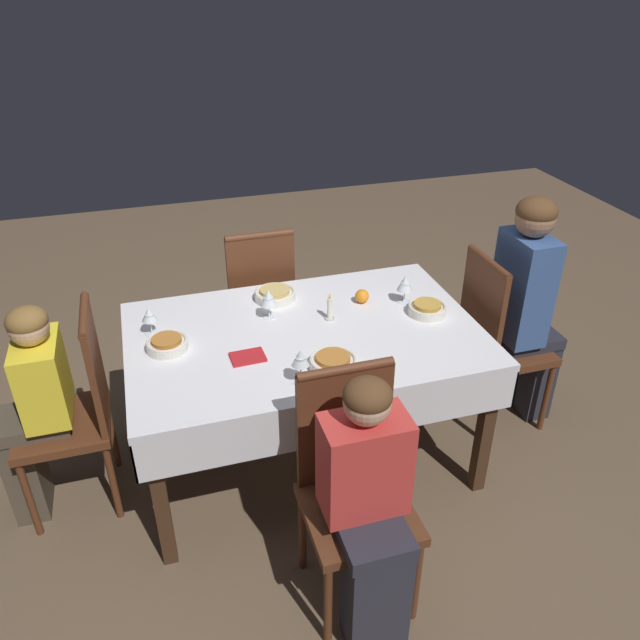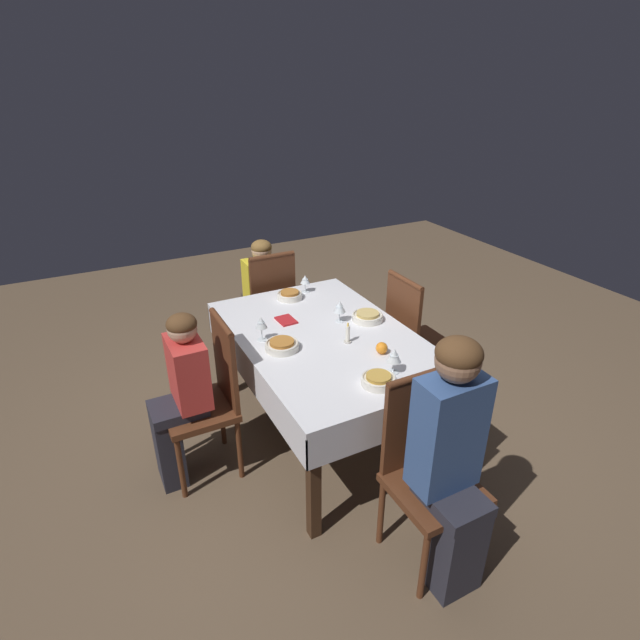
{
  "view_description": "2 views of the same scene",
  "coord_description": "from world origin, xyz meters",
  "px_view_note": "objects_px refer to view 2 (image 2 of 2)",
  "views": [
    {
      "loc": [
        -0.63,
        -2.33,
        2.23
      ],
      "look_at": [
        0.06,
        -0.05,
        0.83
      ],
      "focal_mm": 35.0,
      "sensor_mm": 36.0,
      "label": 1
    },
    {
      "loc": [
        2.4,
        -1.28,
        2.21
      ],
      "look_at": [
        0.02,
        -0.04,
        0.87
      ],
      "focal_mm": 28.0,
      "sensor_mm": 36.0,
      "label": 2
    }
  ],
  "objects_px": {
    "dining_table": "(325,346)",
    "napkin_red_folded": "(286,320)",
    "bowl_west": "(290,295)",
    "chair_north": "(413,335)",
    "bowl_north": "(368,316)",
    "wine_glass_west": "(305,280)",
    "wine_glass_north": "(340,307)",
    "chair_west": "(269,304)",
    "wine_glass_south": "(261,323)",
    "person_adult_denim": "(453,454)",
    "candle_centerpiece": "(348,335)",
    "chair_east": "(427,464)",
    "wine_glass_east": "(394,356)",
    "bowl_south": "(282,345)",
    "chair_south": "(210,393)",
    "person_child_red": "(180,393)",
    "person_child_yellow": "(261,292)",
    "bowl_east": "(378,380)",
    "orange_fruit": "(382,348)"
  },
  "relations": [
    {
      "from": "wine_glass_north",
      "to": "orange_fruit",
      "type": "height_order",
      "value": "wine_glass_north"
    },
    {
      "from": "wine_glass_south",
      "to": "bowl_west",
      "type": "relative_size",
      "value": 0.87
    },
    {
      "from": "orange_fruit",
      "to": "napkin_red_folded",
      "type": "height_order",
      "value": "orange_fruit"
    },
    {
      "from": "person_child_yellow",
      "to": "bowl_north",
      "type": "distance_m",
      "value": 1.2
    },
    {
      "from": "wine_glass_south",
      "to": "chair_south",
      "type": "bearing_deg",
      "value": -75.74
    },
    {
      "from": "wine_glass_west",
      "to": "orange_fruit",
      "type": "height_order",
      "value": "wine_glass_west"
    },
    {
      "from": "wine_glass_east",
      "to": "napkin_red_folded",
      "type": "distance_m",
      "value": 0.88
    },
    {
      "from": "dining_table",
      "to": "napkin_red_folded",
      "type": "bearing_deg",
      "value": -154.79
    },
    {
      "from": "chair_west",
      "to": "orange_fruit",
      "type": "relative_size",
      "value": 14.27
    },
    {
      "from": "chair_east",
      "to": "chair_south",
      "type": "relative_size",
      "value": 1.0
    },
    {
      "from": "bowl_south",
      "to": "orange_fruit",
      "type": "distance_m",
      "value": 0.58
    },
    {
      "from": "person_child_yellow",
      "to": "napkin_red_folded",
      "type": "xyz_separation_m",
      "value": [
        0.9,
        -0.17,
        0.18
      ]
    },
    {
      "from": "chair_north",
      "to": "wine_glass_east",
      "type": "relative_size",
      "value": 6.76
    },
    {
      "from": "wine_glass_west",
      "to": "wine_glass_north",
      "type": "xyz_separation_m",
      "value": [
        0.54,
        -0.01,
        0.01
      ]
    },
    {
      "from": "person_child_yellow",
      "to": "candle_centerpiece",
      "type": "xyz_separation_m",
      "value": [
        1.34,
        0.04,
        0.22
      ]
    },
    {
      "from": "bowl_east",
      "to": "wine_glass_south",
      "type": "relative_size",
      "value": 1.16
    },
    {
      "from": "bowl_east",
      "to": "bowl_west",
      "type": "relative_size",
      "value": 1.01
    },
    {
      "from": "chair_south",
      "to": "wine_glass_north",
      "type": "distance_m",
      "value": 0.97
    },
    {
      "from": "orange_fruit",
      "to": "bowl_west",
      "type": "bearing_deg",
      "value": -170.95
    },
    {
      "from": "chair_west",
      "to": "wine_glass_south",
      "type": "bearing_deg",
      "value": 66.07
    },
    {
      "from": "chair_east",
      "to": "candle_centerpiece",
      "type": "relative_size",
      "value": 7.32
    },
    {
      "from": "chair_east",
      "to": "chair_west",
      "type": "distance_m",
      "value": 2.05
    },
    {
      "from": "person_adult_denim",
      "to": "person_child_red",
      "type": "relative_size",
      "value": 1.19
    },
    {
      "from": "wine_glass_east",
      "to": "chair_south",
      "type": "bearing_deg",
      "value": -123.08
    },
    {
      "from": "person_adult_denim",
      "to": "napkin_red_folded",
      "type": "relative_size",
      "value": 8.49
    },
    {
      "from": "person_child_red",
      "to": "bowl_east",
      "type": "xyz_separation_m",
      "value": [
        0.63,
        0.9,
        0.19
      ]
    },
    {
      "from": "bowl_east",
      "to": "wine_glass_south",
      "type": "xyz_separation_m",
      "value": [
        -0.72,
        -0.36,
        0.09
      ]
    },
    {
      "from": "person_child_red",
      "to": "bowl_north",
      "type": "relative_size",
      "value": 5.25
    },
    {
      "from": "person_child_yellow",
      "to": "bowl_east",
      "type": "bearing_deg",
      "value": 88.81
    },
    {
      "from": "bowl_west",
      "to": "orange_fruit",
      "type": "distance_m",
      "value": 0.97
    },
    {
      "from": "bowl_south",
      "to": "napkin_red_folded",
      "type": "height_order",
      "value": "bowl_south"
    },
    {
      "from": "wine_glass_north",
      "to": "person_child_yellow",
      "type": "bearing_deg",
      "value": -172.53
    },
    {
      "from": "chair_west",
      "to": "orange_fruit",
      "type": "distance_m",
      "value": 1.4
    },
    {
      "from": "dining_table",
      "to": "wine_glass_north",
      "type": "relative_size",
      "value": 10.61
    },
    {
      "from": "chair_north",
      "to": "bowl_north",
      "type": "bearing_deg",
      "value": 91.11
    },
    {
      "from": "chair_west",
      "to": "person_child_yellow",
      "type": "bearing_deg",
      "value": -90.0
    },
    {
      "from": "chair_north",
      "to": "bowl_east",
      "type": "distance_m",
      "value": 1.03
    },
    {
      "from": "bowl_east",
      "to": "person_child_red",
      "type": "bearing_deg",
      "value": -124.8
    },
    {
      "from": "bowl_south",
      "to": "chair_north",
      "type": "bearing_deg",
      "value": 95.52
    },
    {
      "from": "person_child_yellow",
      "to": "wine_glass_west",
      "type": "bearing_deg",
      "value": 106.28
    },
    {
      "from": "dining_table",
      "to": "bowl_west",
      "type": "xyz_separation_m",
      "value": [
        -0.61,
        0.04,
        0.11
      ]
    },
    {
      "from": "person_adult_denim",
      "to": "candle_centerpiece",
      "type": "relative_size",
      "value": 9.4
    },
    {
      "from": "dining_table",
      "to": "chair_west",
      "type": "relative_size",
      "value": 1.62
    },
    {
      "from": "chair_east",
      "to": "bowl_north",
      "type": "bearing_deg",
      "value": 72.67
    },
    {
      "from": "bowl_east",
      "to": "wine_glass_east",
      "type": "bearing_deg",
      "value": 114.04
    },
    {
      "from": "chair_east",
      "to": "wine_glass_north",
      "type": "xyz_separation_m",
      "value": [
        -1.15,
        0.16,
        0.32
      ]
    },
    {
      "from": "chair_south",
      "to": "person_child_red",
      "type": "distance_m",
      "value": 0.17
    },
    {
      "from": "wine_glass_south",
      "to": "bowl_north",
      "type": "bearing_deg",
      "value": 85.01
    },
    {
      "from": "wine_glass_west",
      "to": "person_child_yellow",
      "type": "bearing_deg",
      "value": -163.72
    },
    {
      "from": "person_child_yellow",
      "to": "chair_east",
      "type": "bearing_deg",
      "value": 89.37
    }
  ]
}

